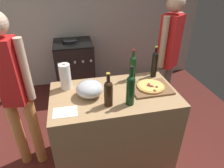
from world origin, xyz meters
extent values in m
cube|color=#511E19|center=(0.00, 1.28, -0.01)|extent=(4.12, 3.17, 0.02)
cube|color=#BCB7AD|center=(0.00, 2.62, 1.30)|extent=(4.12, 0.10, 2.60)
cube|color=tan|center=(-0.05, 0.61, 0.45)|extent=(1.26, 0.73, 0.91)
cube|color=brown|center=(0.34, 0.61, 0.92)|extent=(0.40, 0.32, 0.02)
cylinder|color=tan|center=(0.34, 0.61, 0.94)|extent=(0.28, 0.28, 0.02)
cylinder|color=#EAC660|center=(0.34, 0.61, 0.95)|extent=(0.25, 0.25, 0.00)
cylinder|color=maroon|center=(0.35, 0.59, 0.95)|extent=(0.02, 0.02, 0.01)
cylinder|color=maroon|center=(0.33, 0.64, 0.95)|extent=(0.03, 0.03, 0.01)
cylinder|color=maroon|center=(0.34, 0.50, 0.95)|extent=(0.03, 0.03, 0.01)
cylinder|color=maroon|center=(0.38, 0.56, 0.95)|extent=(0.03, 0.03, 0.01)
cylinder|color=maroon|center=(0.33, 0.59, 0.95)|extent=(0.04, 0.04, 0.01)
cylinder|color=maroon|center=(0.31, 0.61, 0.95)|extent=(0.03, 0.03, 0.01)
cylinder|color=#B2B2B7|center=(-0.29, 0.62, 0.91)|extent=(0.11, 0.11, 0.01)
ellipsoid|color=silver|center=(-0.29, 0.62, 0.99)|extent=(0.26, 0.26, 0.16)
cylinder|color=white|center=(-0.50, 0.81, 1.04)|extent=(0.11, 0.11, 0.27)
cylinder|color=#997551|center=(-0.50, 0.81, 1.04)|extent=(0.03, 0.03, 0.27)
cylinder|color=#143819|center=(0.06, 0.41, 1.03)|extent=(0.08, 0.08, 0.25)
sphere|color=#143819|center=(0.06, 0.41, 1.16)|extent=(0.08, 0.08, 0.08)
cylinder|color=#143819|center=(0.06, 0.41, 1.23)|extent=(0.03, 0.03, 0.09)
cylinder|color=black|center=(0.06, 0.41, 1.28)|extent=(0.03, 0.03, 0.01)
cylinder|color=#331E0F|center=(-0.14, 0.43, 1.01)|extent=(0.08, 0.08, 0.20)
sphere|color=#331E0F|center=(-0.14, 0.43, 1.11)|extent=(0.08, 0.08, 0.08)
cylinder|color=#331E0F|center=(-0.14, 0.43, 1.18)|extent=(0.03, 0.03, 0.09)
cylinder|color=gold|center=(-0.14, 0.43, 1.23)|extent=(0.03, 0.03, 0.01)
cylinder|color=#143819|center=(0.22, 0.85, 1.02)|extent=(0.07, 0.07, 0.23)
sphere|color=#143819|center=(0.22, 0.85, 1.14)|extent=(0.07, 0.07, 0.07)
cylinder|color=#143819|center=(0.22, 0.85, 1.20)|extent=(0.02, 0.02, 0.08)
cylinder|color=maroon|center=(0.22, 0.85, 1.25)|extent=(0.03, 0.03, 0.01)
cylinder|color=black|center=(0.48, 0.86, 1.04)|extent=(0.07, 0.07, 0.26)
sphere|color=black|center=(0.48, 0.86, 1.17)|extent=(0.07, 0.07, 0.07)
cylinder|color=black|center=(0.48, 0.86, 1.22)|extent=(0.03, 0.03, 0.07)
cylinder|color=gold|center=(0.48, 0.86, 1.26)|extent=(0.03, 0.03, 0.01)
cube|color=white|center=(-0.53, 0.41, 0.91)|extent=(0.21, 0.16, 0.00)
cube|color=black|center=(-0.38, 2.22, 0.46)|extent=(0.63, 0.61, 0.91)
cube|color=black|center=(-0.38, 2.22, 0.92)|extent=(0.63, 0.61, 0.02)
cylinder|color=silver|center=(-0.63, 1.90, 0.71)|extent=(0.04, 0.02, 0.04)
cylinder|color=silver|center=(-0.50, 1.90, 0.71)|extent=(0.04, 0.02, 0.04)
cylinder|color=silver|center=(-0.38, 1.90, 0.71)|extent=(0.04, 0.02, 0.04)
cylinder|color=silver|center=(-0.25, 1.90, 0.71)|extent=(0.04, 0.02, 0.04)
cylinder|color=silver|center=(-0.12, 1.90, 0.71)|extent=(0.04, 0.02, 0.04)
cylinder|color=black|center=(-0.41, 2.24, 0.95)|extent=(0.25, 0.25, 0.04)
cylinder|color=#D88C4C|center=(-1.07, 0.77, 0.43)|extent=(0.11, 0.11, 0.85)
cylinder|color=#D88C4C|center=(-0.90, 0.74, 0.43)|extent=(0.11, 0.11, 0.85)
cube|color=red|center=(-0.99, 0.75, 1.17)|extent=(0.22, 0.23, 0.64)
cylinder|color=beige|center=(-0.84, 0.73, 1.19)|extent=(0.08, 0.08, 0.61)
cylinder|color=slate|center=(0.87, 1.21, 0.44)|extent=(0.11, 0.11, 0.87)
cylinder|color=slate|center=(0.71, 1.11, 0.44)|extent=(0.11, 0.11, 0.87)
cube|color=red|center=(0.79, 1.16, 1.20)|extent=(0.29, 0.29, 0.65)
cylinder|color=tan|center=(0.92, 1.25, 1.22)|extent=(0.08, 0.08, 0.62)
cylinder|color=tan|center=(0.66, 1.08, 1.22)|extent=(0.08, 0.08, 0.62)
sphere|color=tan|center=(0.79, 1.16, 1.65)|extent=(0.21, 0.21, 0.21)
camera|label=1|loc=(-0.42, -0.99, 1.98)|focal=31.47mm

